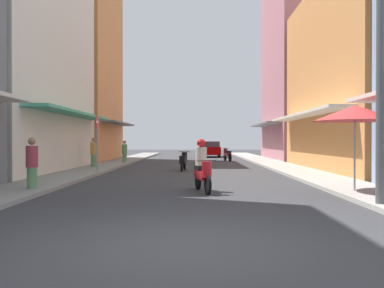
{
  "coord_description": "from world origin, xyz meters",
  "views": [
    {
      "loc": [
        0.23,
        -5.7,
        1.52
      ],
      "look_at": [
        -0.0,
        12.94,
        1.36
      ],
      "focal_mm": 36.48,
      "sensor_mm": 36.0,
      "label": 1
    }
  ],
  "objects_px": {
    "pedestrian_foreground": "(32,165)",
    "utility_pole": "(381,48)",
    "motorbike_red": "(202,168)",
    "vendor_umbrella": "(355,113)",
    "pedestrian_far": "(94,153)",
    "street_sign_no_entry": "(97,136)",
    "motorbike_black": "(183,161)",
    "parked_car": "(211,149)",
    "motorbike_maroon": "(227,154)",
    "pedestrian_midway": "(124,153)",
    "motorbike_green": "(202,153)"
  },
  "relations": [
    {
      "from": "pedestrian_midway",
      "to": "pedestrian_far",
      "type": "relative_size",
      "value": 0.91
    },
    {
      "from": "street_sign_no_entry",
      "to": "parked_car",
      "type": "bearing_deg",
      "value": 73.18
    },
    {
      "from": "utility_pole",
      "to": "pedestrian_far",
      "type": "bearing_deg",
      "value": 128.41
    },
    {
      "from": "motorbike_black",
      "to": "pedestrian_foreground",
      "type": "relative_size",
      "value": 1.12
    },
    {
      "from": "motorbike_black",
      "to": "parked_car",
      "type": "relative_size",
      "value": 0.44
    },
    {
      "from": "pedestrian_foreground",
      "to": "street_sign_no_entry",
      "type": "relative_size",
      "value": 0.61
    },
    {
      "from": "vendor_umbrella",
      "to": "pedestrian_midway",
      "type": "bearing_deg",
      "value": 123.22
    },
    {
      "from": "pedestrian_far",
      "to": "street_sign_no_entry",
      "type": "bearing_deg",
      "value": -72.71
    },
    {
      "from": "pedestrian_foreground",
      "to": "utility_pole",
      "type": "distance_m",
      "value": 9.68
    },
    {
      "from": "utility_pole",
      "to": "street_sign_no_entry",
      "type": "xyz_separation_m",
      "value": [
        -8.52,
        8.57,
        -1.85
      ]
    },
    {
      "from": "parked_car",
      "to": "vendor_umbrella",
      "type": "distance_m",
      "value": 25.53
    },
    {
      "from": "parked_car",
      "to": "pedestrian_midway",
      "type": "height_order",
      "value": "pedestrian_midway"
    },
    {
      "from": "motorbike_maroon",
      "to": "pedestrian_foreground",
      "type": "bearing_deg",
      "value": -111.95
    },
    {
      "from": "vendor_umbrella",
      "to": "pedestrian_foreground",
      "type": "bearing_deg",
      "value": 178.01
    },
    {
      "from": "street_sign_no_entry",
      "to": "pedestrian_midway",
      "type": "bearing_deg",
      "value": 91.4
    },
    {
      "from": "motorbike_black",
      "to": "street_sign_no_entry",
      "type": "bearing_deg",
      "value": -147.31
    },
    {
      "from": "motorbike_green",
      "to": "vendor_umbrella",
      "type": "relative_size",
      "value": 0.71
    },
    {
      "from": "motorbike_maroon",
      "to": "pedestrian_midway",
      "type": "xyz_separation_m",
      "value": [
        -6.88,
        -4.05,
        0.26
      ]
    },
    {
      "from": "motorbike_green",
      "to": "utility_pole",
      "type": "relative_size",
      "value": 0.26
    },
    {
      "from": "pedestrian_far",
      "to": "vendor_umbrella",
      "type": "height_order",
      "value": "vendor_umbrella"
    },
    {
      "from": "pedestrian_far",
      "to": "street_sign_no_entry",
      "type": "xyz_separation_m",
      "value": [
        1.12,
        -3.58,
        0.87
      ]
    },
    {
      "from": "pedestrian_far",
      "to": "motorbike_red",
      "type": "bearing_deg",
      "value": -58.38
    },
    {
      "from": "motorbike_maroon",
      "to": "street_sign_no_entry",
      "type": "relative_size",
      "value": 0.67
    },
    {
      "from": "pedestrian_far",
      "to": "motorbike_black",
      "type": "bearing_deg",
      "value": -13.51
    },
    {
      "from": "pedestrian_foreground",
      "to": "vendor_umbrella",
      "type": "relative_size",
      "value": 0.64
    },
    {
      "from": "parked_car",
      "to": "utility_pole",
      "type": "distance_m",
      "value": 27.86
    },
    {
      "from": "pedestrian_foreground",
      "to": "parked_car",
      "type": "bearing_deg",
      "value": 76.22
    },
    {
      "from": "vendor_umbrella",
      "to": "street_sign_no_entry",
      "type": "distance_m",
      "value": 10.89
    },
    {
      "from": "motorbike_black",
      "to": "street_sign_no_entry",
      "type": "distance_m",
      "value": 4.63
    },
    {
      "from": "motorbike_maroon",
      "to": "pedestrian_midway",
      "type": "height_order",
      "value": "pedestrian_midway"
    },
    {
      "from": "motorbike_green",
      "to": "street_sign_no_entry",
      "type": "relative_size",
      "value": 0.68
    },
    {
      "from": "utility_pole",
      "to": "motorbike_green",
      "type": "bearing_deg",
      "value": 102.42
    },
    {
      "from": "pedestrian_midway",
      "to": "vendor_umbrella",
      "type": "height_order",
      "value": "vendor_umbrella"
    },
    {
      "from": "pedestrian_foreground",
      "to": "vendor_umbrella",
      "type": "xyz_separation_m",
      "value": [
        9.25,
        -0.32,
        1.49
      ]
    },
    {
      "from": "motorbike_maroon",
      "to": "pedestrian_midway",
      "type": "bearing_deg",
      "value": -149.49
    },
    {
      "from": "motorbike_red",
      "to": "vendor_umbrella",
      "type": "relative_size",
      "value": 0.71
    },
    {
      "from": "motorbike_red",
      "to": "vendor_umbrella",
      "type": "height_order",
      "value": "vendor_umbrella"
    },
    {
      "from": "motorbike_black",
      "to": "pedestrian_foreground",
      "type": "xyz_separation_m",
      "value": [
        -4.14,
        -8.38,
        0.3
      ]
    },
    {
      "from": "parked_car",
      "to": "pedestrian_midway",
      "type": "bearing_deg",
      "value": -117.35
    },
    {
      "from": "pedestrian_far",
      "to": "utility_pole",
      "type": "relative_size",
      "value": 0.24
    },
    {
      "from": "motorbike_maroon",
      "to": "parked_car",
      "type": "xyz_separation_m",
      "value": [
        -0.95,
        7.4,
        0.24
      ]
    },
    {
      "from": "motorbike_red",
      "to": "motorbike_green",
      "type": "xyz_separation_m",
      "value": [
        0.19,
        14.07,
        0.0
      ]
    },
    {
      "from": "motorbike_green",
      "to": "motorbike_black",
      "type": "bearing_deg",
      "value": -99.85
    },
    {
      "from": "vendor_umbrella",
      "to": "utility_pole",
      "type": "distance_m",
      "value": 2.64
    },
    {
      "from": "street_sign_no_entry",
      "to": "motorbike_maroon",
      "type": "bearing_deg",
      "value": 60.0
    },
    {
      "from": "motorbike_black",
      "to": "motorbike_maroon",
      "type": "bearing_deg",
      "value": 72.27
    },
    {
      "from": "pedestrian_foreground",
      "to": "pedestrian_far",
      "type": "relative_size",
      "value": 0.96
    },
    {
      "from": "motorbike_black",
      "to": "motorbike_red",
      "type": "bearing_deg",
      "value": -84.06
    },
    {
      "from": "motorbike_red",
      "to": "street_sign_no_entry",
      "type": "relative_size",
      "value": 0.67
    },
    {
      "from": "pedestrian_midway",
      "to": "vendor_umbrella",
      "type": "xyz_separation_m",
      "value": [
        9.06,
        -13.83,
        1.53
      ]
    }
  ]
}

